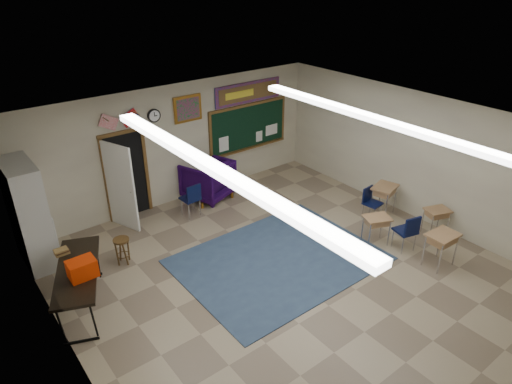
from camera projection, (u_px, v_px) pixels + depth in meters
floor at (298, 283)px, 8.83m from camera, size 9.00×9.00×0.00m
back_wall at (177, 144)px, 11.30m from camera, size 8.00×0.04×3.00m
left_wall at (77, 311)px, 5.96m from camera, size 0.04×9.00×3.00m
right_wall at (430, 162)px, 10.34m from camera, size 0.04×9.00×3.00m
ceiling at (305, 137)px, 7.46m from camera, size 8.00×9.00×0.04m
area_rug at (279, 260)px, 9.50m from camera, size 4.00×3.00×0.02m
fluorescent_strips at (305, 140)px, 7.49m from camera, size 3.86×6.00×0.10m
doorway at (125, 178)px, 10.58m from camera, size 1.10×0.89×2.16m
chalkboard at (249, 128)px, 12.50m from camera, size 2.55×0.14×1.30m
bulletin_board at (248, 92)px, 12.05m from camera, size 2.10×0.05×0.55m
framed_art_print at (188, 109)px, 11.08m from camera, size 0.75×0.05×0.65m
wall_clock at (154, 116)px, 10.59m from camera, size 0.32×0.05×0.32m
wall_flags at (119, 118)px, 10.05m from camera, size 1.16×0.06×0.70m
storage_cabinet at (29, 215)px, 9.00m from camera, size 0.59×1.25×2.20m
wingback_armchair at (208, 179)px, 11.81m from camera, size 1.39×1.41×1.01m
student_chair_reading at (190, 199)px, 10.99m from camera, size 0.46×0.46×0.86m
student_chair_desk_a at (405, 232)px, 9.69m from camera, size 0.52×0.52×0.86m
student_chair_desk_b at (373, 204)px, 10.84m from camera, size 0.44×0.44×0.80m
student_desk_front_left at (376, 229)px, 9.90m from camera, size 0.67×0.60×0.66m
student_desk_front_right at (383, 199)px, 11.02m from camera, size 0.74×0.63×0.76m
student_desk_back_left at (440, 248)px, 9.17m from camera, size 0.64×0.49×0.74m
student_desk_back_right at (436, 220)px, 10.26m from camera, size 0.63×0.55×0.63m
folding_table at (81, 287)px, 8.02m from camera, size 1.40×2.12×1.15m
wooden_stool at (123, 251)px, 9.29m from camera, size 0.32×0.32×0.57m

